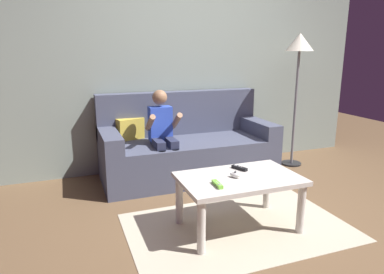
{
  "coord_description": "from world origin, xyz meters",
  "views": [
    {
      "loc": [
        -1.44,
        -2.13,
        1.36
      ],
      "look_at": [
        -0.38,
        0.72,
        0.6
      ],
      "focal_mm": 32.44,
      "sensor_mm": 36.0,
      "label": 1
    }
  ],
  "objects_px": {
    "floor_lamp": "(299,52)",
    "couch": "(186,148)",
    "nunchuk_white": "(235,175)",
    "coffee_table": "(239,185)",
    "person_seated_on_couch": "(163,132)",
    "game_remote_black_far_corner": "(239,168)",
    "game_remote_lime_near_edge": "(217,184)"
  },
  "relations": [
    {
      "from": "nunchuk_white",
      "to": "floor_lamp",
      "type": "xyz_separation_m",
      "value": [
        1.41,
        1.2,
        0.9
      ]
    },
    {
      "from": "person_seated_on_couch",
      "to": "coffee_table",
      "type": "xyz_separation_m",
      "value": [
        0.3,
        -1.1,
        -0.2
      ]
    },
    {
      "from": "game_remote_black_far_corner",
      "to": "floor_lamp",
      "type": "relative_size",
      "value": 0.09
    },
    {
      "from": "couch",
      "to": "game_remote_black_far_corner",
      "type": "xyz_separation_m",
      "value": [
        0.05,
        -1.14,
        0.13
      ]
    },
    {
      "from": "person_seated_on_couch",
      "to": "floor_lamp",
      "type": "relative_size",
      "value": 0.63
    },
    {
      "from": "coffee_table",
      "to": "floor_lamp",
      "type": "distance_m",
      "value": 2.06
    },
    {
      "from": "floor_lamp",
      "to": "couch",
      "type": "bearing_deg",
      "value": 175.96
    },
    {
      "from": "coffee_table",
      "to": "nunchuk_white",
      "type": "relative_size",
      "value": 9.24
    },
    {
      "from": "couch",
      "to": "floor_lamp",
      "type": "height_order",
      "value": "floor_lamp"
    },
    {
      "from": "person_seated_on_couch",
      "to": "game_remote_lime_near_edge",
      "type": "bearing_deg",
      "value": -87.2
    },
    {
      "from": "couch",
      "to": "nunchuk_white",
      "type": "distance_m",
      "value": 1.3
    },
    {
      "from": "couch",
      "to": "coffee_table",
      "type": "xyz_separation_m",
      "value": [
        -0.02,
        -1.28,
        0.05
      ]
    },
    {
      "from": "game_remote_black_far_corner",
      "to": "floor_lamp",
      "type": "height_order",
      "value": "floor_lamp"
    },
    {
      "from": "nunchuk_white",
      "to": "game_remote_black_far_corner",
      "type": "relative_size",
      "value": 0.7
    },
    {
      "from": "couch",
      "to": "person_seated_on_couch",
      "type": "distance_m",
      "value": 0.45
    },
    {
      "from": "game_remote_black_far_corner",
      "to": "coffee_table",
      "type": "bearing_deg",
      "value": -117.61
    },
    {
      "from": "game_remote_lime_near_edge",
      "to": "game_remote_black_far_corner",
      "type": "height_order",
      "value": "same"
    },
    {
      "from": "game_remote_black_far_corner",
      "to": "game_remote_lime_near_edge",
      "type": "bearing_deg",
      "value": -140.43
    },
    {
      "from": "game_remote_black_far_corner",
      "to": "floor_lamp",
      "type": "xyz_separation_m",
      "value": [
        1.29,
        1.04,
        0.91
      ]
    },
    {
      "from": "floor_lamp",
      "to": "game_remote_black_far_corner",
      "type": "bearing_deg",
      "value": -141.12
    },
    {
      "from": "couch",
      "to": "nunchuk_white",
      "type": "height_order",
      "value": "couch"
    },
    {
      "from": "nunchuk_white",
      "to": "person_seated_on_couch",
      "type": "bearing_deg",
      "value": 103.0
    },
    {
      "from": "game_remote_lime_near_edge",
      "to": "game_remote_black_far_corner",
      "type": "relative_size",
      "value": 0.99
    },
    {
      "from": "couch",
      "to": "coffee_table",
      "type": "relative_size",
      "value": 2.04
    },
    {
      "from": "couch",
      "to": "game_remote_black_far_corner",
      "type": "bearing_deg",
      "value": -87.31
    },
    {
      "from": "game_remote_lime_near_edge",
      "to": "game_remote_black_far_corner",
      "type": "xyz_separation_m",
      "value": [
        0.31,
        0.26,
        0.0
      ]
    },
    {
      "from": "game_remote_lime_near_edge",
      "to": "game_remote_black_far_corner",
      "type": "bearing_deg",
      "value": 39.57
    },
    {
      "from": "couch",
      "to": "nunchuk_white",
      "type": "bearing_deg",
      "value": -92.84
    },
    {
      "from": "nunchuk_white",
      "to": "floor_lamp",
      "type": "relative_size",
      "value": 0.06
    },
    {
      "from": "coffee_table",
      "to": "nunchuk_white",
      "type": "bearing_deg",
      "value": -168.88
    },
    {
      "from": "game_remote_black_far_corner",
      "to": "floor_lamp",
      "type": "distance_m",
      "value": 1.89
    },
    {
      "from": "couch",
      "to": "floor_lamp",
      "type": "relative_size",
      "value": 1.2
    }
  ]
}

